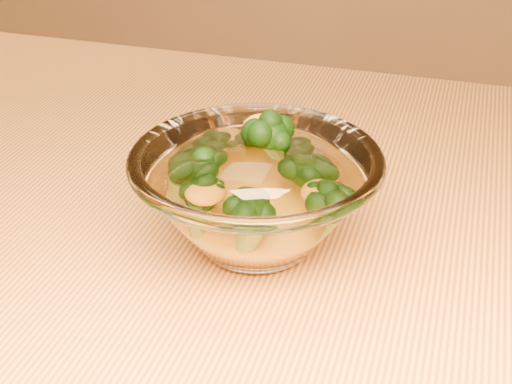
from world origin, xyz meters
TOP-DOWN VIEW (x-y plane):
  - table at (0.00, 0.00)m, footprint 1.20×0.80m
  - glass_bowl at (0.12, -0.02)m, footprint 0.20×0.20m
  - cheese_sauce at (0.12, -0.02)m, footprint 0.10×0.10m
  - broccoli_heap at (0.11, -0.01)m, footprint 0.15×0.13m

SIDE VIEW (x-z plane):
  - table at x=0.00m, z-range 0.28..1.03m
  - cheese_sauce at x=0.12m, z-range 0.76..0.79m
  - glass_bowl at x=0.12m, z-range 0.75..0.84m
  - broccoli_heap at x=0.11m, z-range 0.77..0.85m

